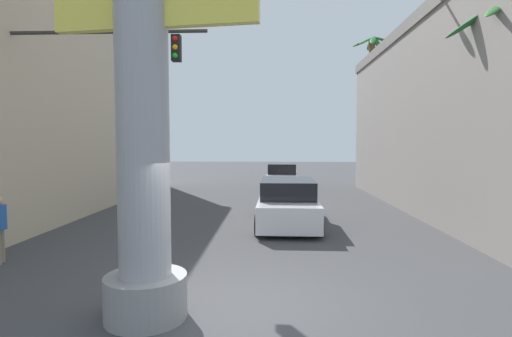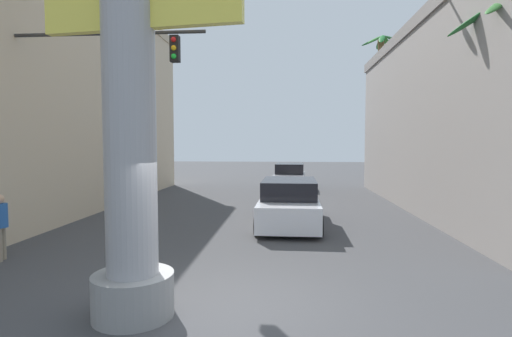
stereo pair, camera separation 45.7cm
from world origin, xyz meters
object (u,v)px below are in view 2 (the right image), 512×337
palm_tree_near_right (508,89)px  pedestrian_curb_left (0,222)px  car_lead (289,203)px  street_lamp (460,84)px  neon_sign_pole (128,28)px  traffic_light_mast (70,93)px  car_far (290,177)px  palm_tree_far_right (384,99)px

palm_tree_near_right → pedestrian_curb_left: palm_tree_near_right is taller
car_lead → street_lamp: bearing=-1.8°
car_lead → pedestrian_curb_left: 8.36m
street_lamp → car_lead: street_lamp is taller
street_lamp → palm_tree_near_right: street_lamp is taller
neon_sign_pole → street_lamp: (8.00, 7.33, 0.11)m
neon_sign_pole → pedestrian_curb_left: (-4.33, 2.73, -3.66)m
street_lamp → pedestrian_curb_left: street_lamp is taller
palm_tree_near_right → traffic_light_mast: bearing=-179.5°
street_lamp → palm_tree_near_right: 2.66m
traffic_light_mast → pedestrian_curb_left: traffic_light_mast is taller
neon_sign_pole → car_far: size_ratio=2.27×
street_lamp → car_far: size_ratio=1.79×
car_far → palm_tree_near_right: size_ratio=0.67×
traffic_light_mast → car_lead: 7.60m
street_lamp → neon_sign_pole: bearing=-137.5°
palm_tree_far_right → traffic_light_mast: bearing=-128.9°
traffic_light_mast → car_far: 15.48m
neon_sign_pole → palm_tree_near_right: size_ratio=1.52×
car_far → pedestrian_curb_left: pedestrian_curb_left is taller
street_lamp → pedestrian_curb_left: size_ratio=4.95×
palm_tree_near_right → palm_tree_far_right: bearing=88.7°
traffic_light_mast → palm_tree_far_right: 19.20m
car_lead → pedestrian_curb_left: bearing=-145.2°
palm_tree_far_right → pedestrian_curb_left: 21.60m
palm_tree_far_right → pedestrian_curb_left: palm_tree_far_right is taller
car_lead → car_far: same height
neon_sign_pole → street_lamp: 10.86m
car_far → car_lead: bearing=-90.5°
pedestrian_curb_left → palm_tree_far_right: bearing=52.7°
palm_tree_near_right → neon_sign_pole: bearing=-149.8°
palm_tree_far_right → palm_tree_near_right: palm_tree_far_right is taller
palm_tree_far_right → pedestrian_curb_left: (-12.79, -16.78, -4.64)m
neon_sign_pole → street_lamp: size_ratio=1.27×
street_lamp → traffic_light_mast: street_lamp is taller
palm_tree_far_right → car_far: bearing=-168.9°
car_far → pedestrian_curb_left: bearing=-114.0°
street_lamp → car_far: bearing=116.0°
car_far → pedestrian_curb_left: size_ratio=2.76×
neon_sign_pole → traffic_light_mast: neon_sign_pole is taller
car_lead → palm_tree_far_right: palm_tree_far_right is taller
car_far → palm_tree_far_right: (5.83, 1.14, 4.83)m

